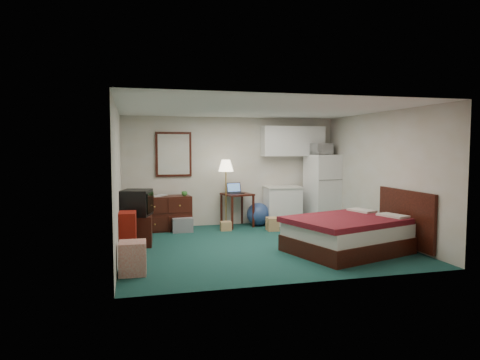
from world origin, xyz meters
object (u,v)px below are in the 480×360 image
object	(u,v)px
tv_stand	(136,230)
suitcase	(128,233)
desk	(237,210)
bed	(347,235)
floor_lamp	(226,194)
kitchen_counter	(283,206)
fridge	(322,189)
dresser	(165,213)

from	to	relation	value
tv_stand	suitcase	distance (m)	0.70
desk	bed	xyz separation A→B (m)	(1.26, -2.79, -0.08)
floor_lamp	kitchen_counter	distance (m)	1.42
tv_stand	fridge	bearing A→B (deg)	20.75
desk	bed	size ratio (longest dim) A/B	0.41
kitchen_counter	suitcase	world-z (taller)	kitchen_counter
dresser	bed	distance (m)	3.99
floor_lamp	bed	distance (m)	3.12
suitcase	fridge	bearing A→B (deg)	26.33
desk	suitcase	size ratio (longest dim) A/B	1.05
desk	suitcase	world-z (taller)	desk
floor_lamp	kitchen_counter	size ratio (longest dim) A/B	1.77
floor_lamp	fridge	world-z (taller)	fridge
floor_lamp	suitcase	world-z (taller)	floor_lamp
dresser	fridge	bearing A→B (deg)	-6.53
kitchen_counter	fridge	xyz separation A→B (m)	(0.99, -0.03, 0.38)
floor_lamp	kitchen_counter	world-z (taller)	floor_lamp
bed	suitcase	xyz separation A→B (m)	(-3.66, 0.76, 0.06)
dresser	floor_lamp	distance (m)	1.40
desk	tv_stand	world-z (taller)	desk
floor_lamp	bed	size ratio (longest dim) A/B	0.82
bed	tv_stand	distance (m)	3.80
dresser	suitcase	xyz separation A→B (m)	(-0.78, -1.99, -0.01)
fridge	bed	distance (m)	2.91
desk	fridge	world-z (taller)	fridge
floor_lamp	desk	size ratio (longest dim) A/B	2.02
floor_lamp	tv_stand	distance (m)	2.37
dresser	bed	size ratio (longest dim) A/B	0.59
fridge	bed	size ratio (longest dim) A/B	0.88
desk	bed	distance (m)	3.06
fridge	suitcase	bearing A→B (deg)	-164.84
floor_lamp	desk	distance (m)	0.50
tv_stand	floor_lamp	bearing A→B (deg)	35.93
desk	kitchen_counter	xyz separation A→B (m)	(1.09, -0.02, 0.05)
bed	suitcase	size ratio (longest dim) A/B	2.57
dresser	fridge	distance (m)	3.73
tv_stand	suitcase	size ratio (longest dim) A/B	0.84
dresser	tv_stand	world-z (taller)	dresser
bed	suitcase	distance (m)	3.74
fridge	suitcase	xyz separation A→B (m)	(-4.48, -1.98, -0.46)
floor_lamp	tv_stand	xyz separation A→B (m)	(-1.97, -1.22, -0.49)
floor_lamp	tv_stand	world-z (taller)	floor_lamp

